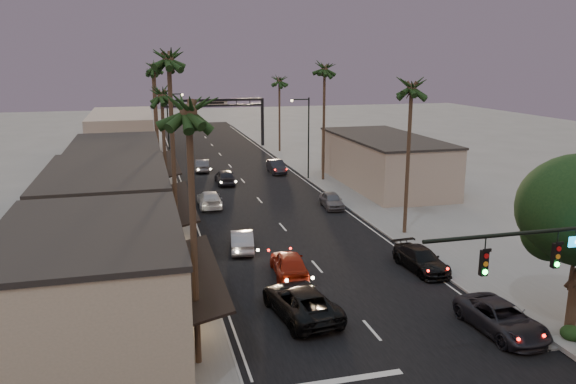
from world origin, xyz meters
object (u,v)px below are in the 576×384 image
palm_rb (325,65)px  palm_far (152,69)px  streetlight_right (306,131)px  palm_ld (154,64)px  palm_la (188,101)px  curbside_near (502,318)px  palm_rc (279,78)px  oncoming_silver (242,240)px  palm_ra (412,82)px  palm_lb (168,53)px  palm_lc (161,90)px  arch (213,111)px  oncoming_red (289,264)px  curbside_black (421,259)px  traffic_signal (569,265)px  streetlight_left (170,122)px  oncoming_pickup (301,301)px

palm_rb → palm_far: palm_rb is taller
streetlight_right → palm_ld: palm_ld is taller
palm_la → curbside_near: 18.16m
palm_rc → oncoming_silver: bearing=-107.4°
palm_ra → curbside_near: 19.22m
palm_ld → palm_lb: bearing=-90.0°
palm_lc → palm_ld: 19.10m
arch → oncoming_red: arch is taller
arch → curbside_black: 53.77m
traffic_signal → streetlight_right: (1.23, 41.00, 0.25)m
palm_ld → palm_rc: bearing=27.6°
streetlight_left → palm_rc: 17.42m
palm_la → curbside_black: 19.88m
palm_lc → oncoming_red: palm_lc is taller
palm_lb → traffic_signal: bearing=-51.6°
palm_lb → oncoming_red: 14.71m
palm_ra → curbside_black: palm_ra is taller
streetlight_left → streetlight_right: bearing=-43.2°
palm_la → palm_rc: (17.20, 55.00, -0.97)m
traffic_signal → curbside_near: (0.35, 4.25, -4.35)m
streetlight_right → palm_ld: (-15.52, 10.00, 7.09)m
palm_lb → oncoming_silver: 13.52m
streetlight_right → streetlight_left: size_ratio=1.00×
oncoming_silver → palm_ra: bearing=-169.6°
palm_lc → palm_far: bearing=89.6°
curbside_near → curbside_black: bearing=85.6°
palm_rb → palm_la: bearing=-116.2°
arch → oncoming_red: size_ratio=3.21×
arch → palm_rc: palm_rc is taller
palm_ra → curbside_black: bearing=-108.4°
oncoming_silver → oncoming_pickup: bearing=103.8°
palm_ra → palm_rc: 40.01m
streetlight_left → palm_rc: palm_rc is taller
palm_rb → curbside_black: size_ratio=2.93×
traffic_signal → palm_ra: bearing=81.7°
oncoming_red → palm_far: bearing=-79.4°
oncoming_red → traffic_signal: bearing=124.1°
streetlight_left → oncoming_silver: streetlight_left is taller
palm_far → palm_ra: bearing=-72.6°
palm_lc → palm_far: size_ratio=0.92×
palm_lc → curbside_black: size_ratio=2.52×
palm_lb → oncoming_red: palm_lb is taller
palm_rc → palm_far: 21.97m
oncoming_silver → curbside_near: curbside_near is taller
palm_ld → palm_rb: bearing=-32.6°
palm_rb → curbside_near: palm_rb is taller
oncoming_pickup → palm_ld: bearing=-89.9°
oncoming_red → palm_ld: bearing=-75.4°
palm_lb → oncoming_pickup: bearing=-59.4°
palm_rc → curbside_near: 56.65m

